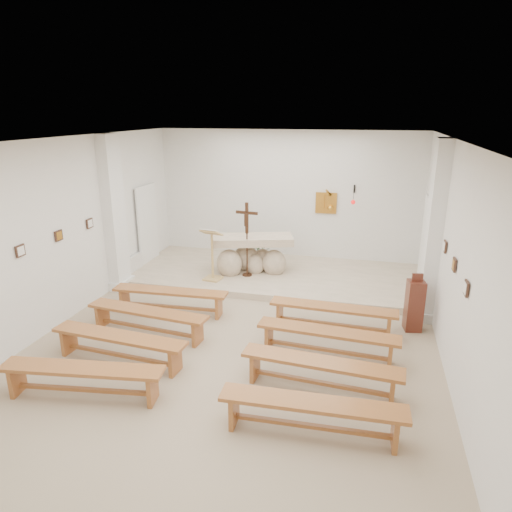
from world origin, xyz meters
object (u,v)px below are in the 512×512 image
(bench_right_front, at_px, (333,312))
(donation_pedestal, at_px, (414,305))
(crucifix_stand, at_px, (247,234))
(bench_right_fourth, at_px, (312,410))
(bench_left_third, at_px, (119,342))
(bench_left_fourth, at_px, (83,375))
(altar, at_px, (252,257))
(bench_left_front, at_px, (170,296))
(bench_right_second, at_px, (328,337))
(lectern, at_px, (212,254))
(bench_left_second, at_px, (148,316))
(bench_right_third, at_px, (321,368))

(bench_right_front, bearing_deg, donation_pedestal, 17.79)
(crucifix_stand, distance_m, bench_right_fourth, 5.64)
(bench_left_third, bearing_deg, bench_left_fourth, -85.20)
(altar, height_order, donation_pedestal, donation_pedestal)
(donation_pedestal, bearing_deg, bench_left_front, 175.02)
(bench_right_front, relative_size, bench_right_second, 1.00)
(bench_right_front, relative_size, bench_right_fourth, 1.00)
(altar, height_order, bench_left_fourth, altar)
(bench_left_front, distance_m, bench_left_third, 2.00)
(bench_left_fourth, height_order, bench_right_fourth, same)
(lectern, xyz_separation_m, crucifix_stand, (0.71, 0.47, 0.41))
(donation_pedestal, xyz_separation_m, bench_right_second, (-1.46, -1.40, -0.12))
(bench_right_fourth, bearing_deg, bench_right_front, 87.93)
(bench_right_front, distance_m, bench_right_second, 1.00)
(altar, relative_size, bench_left_front, 0.87)
(crucifix_stand, distance_m, bench_left_front, 2.49)
(bench_right_front, height_order, bench_left_second, same)
(donation_pedestal, relative_size, bench_right_third, 0.47)
(crucifix_stand, distance_m, bench_right_front, 3.18)
(altar, height_order, crucifix_stand, crucifix_stand)
(bench_right_third, relative_size, bench_right_fourth, 1.00)
(altar, xyz_separation_m, crucifix_stand, (-0.04, -0.30, 0.65))
(bench_right_second, xyz_separation_m, bench_right_fourth, (0.00, -2.00, 0.00))
(lectern, xyz_separation_m, bench_right_front, (2.95, -1.65, -0.40))
(altar, distance_m, bench_left_front, 2.65)
(bench_left_second, relative_size, bench_left_fourth, 1.00)
(bench_left_second, distance_m, bench_right_third, 3.43)
(bench_left_third, height_order, bench_right_third, same)
(donation_pedestal, bearing_deg, bench_right_third, -131.17)
(donation_pedestal, height_order, bench_right_front, donation_pedestal)
(bench_left_second, height_order, bench_right_fourth, same)
(crucifix_stand, height_order, bench_right_third, crucifix_stand)
(bench_left_second, distance_m, bench_left_fourth, 2.00)
(crucifix_stand, relative_size, bench_right_second, 0.75)
(donation_pedestal, relative_size, bench_right_second, 0.48)
(altar, bearing_deg, lectern, -151.49)
(altar, bearing_deg, bench_right_second, -74.69)
(bench_right_third, height_order, bench_left_fourth, same)
(lectern, xyz_separation_m, bench_right_third, (2.95, -3.64, -0.40))
(donation_pedestal, distance_m, bench_right_second, 2.03)
(bench_left_fourth, bearing_deg, bench_right_fourth, -7.96)
(bench_right_fourth, bearing_deg, bench_left_third, 160.97)
(donation_pedestal, xyz_separation_m, bench_left_third, (-4.74, -2.40, -0.12))
(bench_left_front, bearing_deg, bench_right_second, -19.70)
(bench_left_front, bearing_deg, bench_left_second, -92.75)
(bench_right_second, bearing_deg, lectern, 142.07)
(donation_pedestal, height_order, bench_right_second, donation_pedestal)
(lectern, xyz_separation_m, bench_left_third, (-0.33, -3.64, -0.40))
(donation_pedestal, bearing_deg, lectern, 154.43)
(bench_left_fourth, bearing_deg, crucifix_stand, 70.52)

